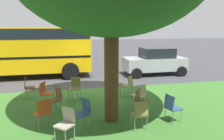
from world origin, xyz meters
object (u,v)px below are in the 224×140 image
Objects in this scene: chair_4 at (56,97)px; chair_9 at (172,106)px; chair_1 at (45,92)px; chair_7 at (66,122)px; chair_3 at (128,84)px; chair_6 at (28,86)px; parked_car at (155,61)px; chair_10 at (83,111)px; chair_0 at (141,100)px; chair_2 at (140,113)px; chair_11 at (75,86)px; chair_8 at (43,111)px; chair_5 at (139,94)px.

chair_9 is at bearing 155.19° from chair_4.
chair_7 is at bearing 104.54° from chair_1.
chair_7 is at bearing 51.81° from chair_3.
chair_1 and chair_6 have the same top height.
chair_6 is 0.24× the size of parked_car.
chair_4 is (2.95, 1.22, 0.00)m from chair_3.
chair_0 is at bearing -162.36° from chair_10.
chair_2 is 1.00× the size of chair_7.
chair_1 is 1.00× the size of chair_11.
chair_0 is 1.00× the size of chair_7.
chair_4 and chair_10 have the same top height.
chair_3 and chair_6 have the same top height.
chair_10 is (2.70, -0.17, 0.00)m from chair_9.
chair_3 is 3.19m from chair_4.
chair_11 is (-0.39, -3.42, 0.00)m from chair_7.
chair_3 is 2.91m from chair_9.
chair_7 is (2.06, 0.16, 0.00)m from chair_2.
chair_9 is 1.00× the size of chair_10.
chair_3 is at bearing -128.19° from chair_7.
chair_0 is at bearing -47.56° from chair_9.
chair_2 is at bearing 135.89° from chair_1.
chair_2 is 3.08m from chair_4.
chair_2 is at bearing 80.00° from chair_3.
chair_6 is 4.16m from chair_7.
chair_6 is (3.56, -3.72, 0.00)m from chair_2.
chair_4 is at bearing -16.60° from chair_0.
chair_2 is 2.07m from chair_7.
chair_1 is at bearing -87.19° from chair_8.
chair_10 is at bearing 168.21° from chair_8.
chair_9 is at bearing 148.58° from chair_1.
chair_4 is at bearing 123.36° from chair_6.
chair_6 is at bearing -13.75° from chair_11.
chair_9 is 7.05m from parked_car.
chair_0 is 2.92m from chair_4.
chair_5 and chair_7 have the same top height.
chair_0 is 1.18m from chair_2.
parked_car is (-5.76, -5.05, 0.32)m from chair_4.
chair_1 is 1.00× the size of chair_10.
chair_6 is (3.97, -2.61, 0.00)m from chair_0.
chair_7 is at bearing 52.82° from parked_car.
chair_7 and chair_11 have the same top height.
chair_2 and chair_9 have the same top height.
chair_1 and chair_5 have the same top height.
chair_8 is (-0.10, 2.00, 0.00)m from chair_1.
chair_3 is (-3.36, -0.44, 0.00)m from chair_1.
chair_9 is at bearing 173.94° from chair_8.
chair_3 is at bearing 172.35° from chair_6.
chair_3 and chair_9 have the same top height.
chair_5 is 3.23m from chair_7.
chair_7 is 1.00× the size of chair_8.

